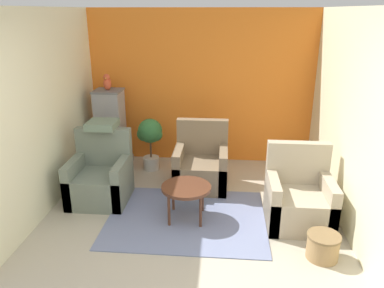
# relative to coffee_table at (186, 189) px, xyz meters

# --- Properties ---
(wall_back_accent) EXTENTS (3.88, 0.06, 2.58)m
(wall_back_accent) POSITION_rel_coffee_table_xyz_m (0.04, 2.10, 0.87)
(wall_back_accent) COLOR orange
(wall_back_accent) RESTS_ON ground_plane
(wall_left) EXTENTS (0.06, 3.48, 2.58)m
(wall_left) POSITION_rel_coffee_table_xyz_m (-1.87, 0.34, 0.87)
(wall_left) COLOR beige
(wall_left) RESTS_ON ground_plane
(wall_right) EXTENTS (0.06, 3.48, 2.58)m
(wall_right) POSITION_rel_coffee_table_xyz_m (1.95, 0.34, 0.87)
(wall_right) COLOR beige
(wall_right) RESTS_ON ground_plane
(area_rug) EXTENTS (2.01, 1.58, 0.01)m
(area_rug) POSITION_rel_coffee_table_xyz_m (0.00, -0.00, -0.41)
(area_rug) COLOR slate
(area_rug) RESTS_ON ground_plane
(coffee_table) EXTENTS (0.63, 0.63, 0.46)m
(coffee_table) POSITION_rel_coffee_table_xyz_m (0.00, 0.00, 0.00)
(coffee_table) COLOR #512D1E
(coffee_table) RESTS_ON ground_plane
(armchair_left) EXTENTS (0.78, 0.75, 0.98)m
(armchair_left) POSITION_rel_coffee_table_xyz_m (-1.25, 0.41, -0.10)
(armchair_left) COLOR slate
(armchair_left) RESTS_ON ground_plane
(armchair_right) EXTENTS (0.78, 0.75, 0.98)m
(armchair_right) POSITION_rel_coffee_table_xyz_m (1.40, 0.05, -0.10)
(armchair_right) COLOR tan
(armchair_right) RESTS_ON ground_plane
(armchair_middle) EXTENTS (0.78, 0.75, 0.98)m
(armchair_middle) POSITION_rel_coffee_table_xyz_m (0.12, 0.98, -0.10)
(armchair_middle) COLOR #7A664C
(armchair_middle) RESTS_ON ground_plane
(birdcage) EXTENTS (0.58, 0.58, 1.32)m
(birdcage) POSITION_rel_coffee_table_xyz_m (-1.44, 1.64, 0.21)
(birdcage) COLOR slate
(birdcage) RESTS_ON ground_plane
(parrot) EXTENTS (0.12, 0.22, 0.27)m
(parrot) POSITION_rel_coffee_table_xyz_m (-1.44, 1.64, 1.03)
(parrot) COLOR #D14C2D
(parrot) RESTS_ON birdcage
(potted_plant) EXTENTS (0.44, 0.40, 0.87)m
(potted_plant) POSITION_rel_coffee_table_xyz_m (-0.75, 1.54, 0.16)
(potted_plant) COLOR beige
(potted_plant) RESTS_ON ground_plane
(wicker_basket) EXTENTS (0.36, 0.36, 0.28)m
(wicker_basket) POSITION_rel_coffee_table_xyz_m (1.54, -0.68, -0.26)
(wicker_basket) COLOR #A37F51
(wicker_basket) RESTS_ON ground_plane
(throw_pillow) EXTENTS (0.40, 0.40, 0.10)m
(throw_pillow) POSITION_rel_coffee_table_xyz_m (-1.25, 0.68, 0.61)
(throw_pillow) COLOR slate
(throw_pillow) RESTS_ON armchair_left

